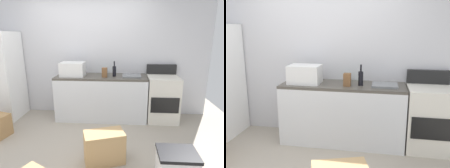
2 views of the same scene
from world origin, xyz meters
The scene contains 8 objects.
wall_back centered at (0.00, 1.55, 1.30)m, with size 5.00×0.10×2.60m, color silver.
kitchen_counter centered at (0.30, 1.20, 0.45)m, with size 1.80×0.60×0.90m.
stove_oven centered at (1.52, 1.21, 0.47)m, with size 0.60×0.61×1.10m.
microwave centered at (-0.26, 1.16, 1.04)m, with size 0.46×0.34×0.27m, color white.
sink_basin centered at (0.90, 1.18, 0.92)m, with size 0.36×0.32×0.03m, color slate.
wine_bottle centered at (0.56, 1.16, 1.01)m, with size 0.07×0.07×0.30m.
coffee_mug centered at (0.35, 1.38, 0.95)m, with size 0.08×0.08×0.10m, color #338C4C.
knife_block centered at (0.38, 1.10, 0.99)m, with size 0.10×0.10×0.18m, color brown.
Camera 2 is at (0.86, -2.26, 1.73)m, focal length 39.59 mm.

